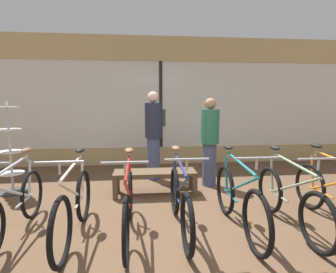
{
  "coord_description": "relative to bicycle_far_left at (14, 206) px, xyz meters",
  "views": [
    {
      "loc": [
        -0.49,
        -3.29,
        1.58
      ],
      "look_at": [
        0.0,
        1.53,
        0.95
      ],
      "focal_mm": 28.0,
      "sensor_mm": 36.0,
      "label": 1
    }
  ],
  "objects": [
    {
      "name": "bicycle_left",
      "position": [
        0.72,
        -0.13,
        0.01
      ],
      "size": [
        0.46,
        1.69,
        1.03
      ],
      "color": "black",
      "rests_on": "ground_plane"
    },
    {
      "name": "ground_plane",
      "position": [
        2.0,
        0.17,
        -0.37
      ],
      "size": [
        24.0,
        24.0,
        0.0
      ],
      "primitive_type": "plane",
      "color": "brown"
    },
    {
      "name": "bicycle_far_left",
      "position": [
        0.0,
        0.0,
        0.0
      ],
      "size": [
        0.46,
        1.73,
        1.01
      ],
      "color": "black",
      "rests_on": "ground_plane"
    },
    {
      "name": "bicycle_center_right",
      "position": [
        2.69,
        -0.12,
        0.01
      ],
      "size": [
        0.46,
        1.74,
        1.03
      ],
      "color": "black",
      "rests_on": "ground_plane"
    },
    {
      "name": "bicycle_center",
      "position": [
        1.97,
        -0.05,
        -0.0
      ],
      "size": [
        0.46,
        1.7,
        1.02
      ],
      "color": "black",
      "rests_on": "ground_plane"
    },
    {
      "name": "customer_by_window",
      "position": [
        1.76,
        2.2,
        0.6
      ],
      "size": [
        0.5,
        0.56,
        1.8
      ],
      "color": "#424C6B",
      "rests_on": "ground_plane"
    },
    {
      "name": "bicycle_far_right",
      "position": [
        3.99,
        -0.1,
        0.0
      ],
      "size": [
        0.46,
        1.75,
        1.02
      ],
      "color": "black",
      "rests_on": "ground_plane"
    },
    {
      "name": "bicycle_center_left",
      "position": [
        1.35,
        -0.14,
        0.01
      ],
      "size": [
        0.46,
        1.67,
        1.02
      ],
      "color": "black",
      "rests_on": "ground_plane"
    },
    {
      "name": "customer_near_rack",
      "position": [
        2.79,
        1.66,
        0.5
      ],
      "size": [
        0.48,
        0.48,
        1.67
      ],
      "color": "#424C6B",
      "rests_on": "ground_plane"
    },
    {
      "name": "shop_back_wall",
      "position": [
        2.0,
        3.54,
        1.26
      ],
      "size": [
        12.0,
        0.08,
        3.2
      ],
      "color": "tan",
      "rests_on": "ground_plane"
    },
    {
      "name": "accessory_rack",
      "position": [
        -0.77,
        1.61,
        0.29
      ],
      "size": [
        0.48,
        0.48,
        1.61
      ],
      "color": "#333333",
      "rests_on": "ground_plane"
    },
    {
      "name": "display_bench",
      "position": [
        1.73,
        1.26,
        -0.03
      ],
      "size": [
        1.4,
        0.44,
        0.41
      ],
      "color": "brown",
      "rests_on": "ground_plane"
    },
    {
      "name": "bicycle_right",
      "position": [
        3.35,
        -0.14,
        -0.01
      ],
      "size": [
        0.46,
        1.71,
        1.01
      ],
      "color": "black",
      "rests_on": "ground_plane"
    }
  ]
}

